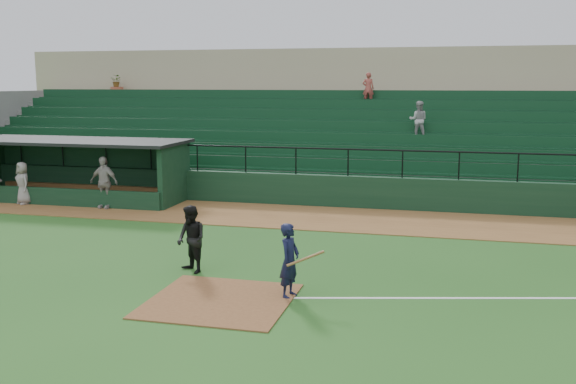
# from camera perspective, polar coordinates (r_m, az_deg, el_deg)

# --- Properties ---
(ground) EXTENTS (90.00, 90.00, 0.00)m
(ground) POSITION_cam_1_polar(r_m,az_deg,el_deg) (15.11, -4.68, -8.33)
(ground) COLOR #22531A
(ground) RESTS_ON ground
(warning_track) EXTENTS (40.00, 4.00, 0.03)m
(warning_track) POSITION_cam_1_polar(r_m,az_deg,el_deg) (22.58, 1.86, -2.23)
(warning_track) COLOR brown
(warning_track) RESTS_ON ground
(home_plate_dirt) EXTENTS (3.00, 3.00, 0.03)m
(home_plate_dirt) POSITION_cam_1_polar(r_m,az_deg,el_deg) (14.21, -6.00, -9.46)
(home_plate_dirt) COLOR brown
(home_plate_dirt) RESTS_ON ground
(stadium_structure) EXTENTS (38.00, 13.08, 6.40)m
(stadium_structure) POSITION_cam_1_polar(r_m,az_deg,el_deg) (30.51, 5.28, 5.16)
(stadium_structure) COLOR black
(stadium_structure) RESTS_ON ground
(dugout) EXTENTS (8.90, 3.20, 2.42)m
(dugout) POSITION_cam_1_polar(r_m,az_deg,el_deg) (27.49, -17.68, 2.23)
(dugout) COLOR black
(dugout) RESTS_ON ground
(batter_at_plate) EXTENTS (1.05, 0.70, 1.65)m
(batter_at_plate) POSITION_cam_1_polar(r_m,az_deg,el_deg) (14.16, 0.15, -6.04)
(batter_at_plate) COLOR black
(batter_at_plate) RESTS_ON ground
(umpire) EXTENTS (1.03, 1.00, 1.67)m
(umpire) POSITION_cam_1_polar(r_m,az_deg,el_deg) (16.16, -8.50, -4.13)
(umpire) COLOR black
(umpire) RESTS_ON ground
(dugout_player_a) EXTENTS (1.16, 0.54, 1.93)m
(dugout_player_a) POSITION_cam_1_polar(r_m,az_deg,el_deg) (24.95, -15.88, 0.82)
(dugout_player_a) COLOR #A7A19C
(dugout_player_a) RESTS_ON warning_track
(dugout_player_b) EXTENTS (0.95, 0.85, 1.62)m
(dugout_player_b) POSITION_cam_1_polar(r_m,az_deg,el_deg) (26.81, -22.26, 0.73)
(dugout_player_b) COLOR gray
(dugout_player_b) RESTS_ON warning_track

